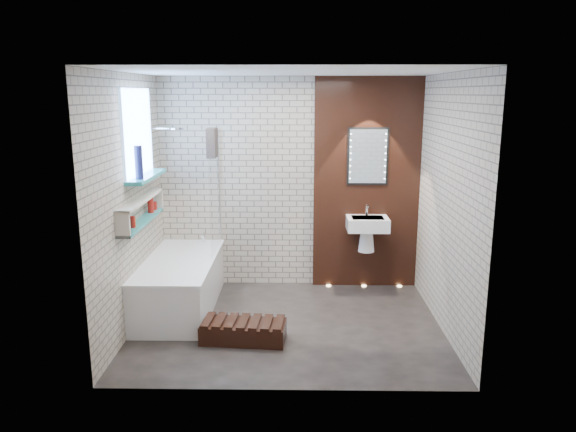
{
  "coord_description": "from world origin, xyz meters",
  "views": [
    {
      "loc": [
        0.09,
        -5.39,
        2.4
      ],
      "look_at": [
        0.0,
        0.15,
        1.15
      ],
      "focal_mm": 34.09,
      "sensor_mm": 36.0,
      "label": 1
    }
  ],
  "objects_px": {
    "bathtub": "(180,284)",
    "washbasin": "(367,228)",
    "walnut_step": "(244,332)",
    "bath_screen": "(215,191)",
    "led_mirror": "(368,156)"
  },
  "relations": [
    {
      "from": "bathtub",
      "to": "washbasin",
      "type": "xyz_separation_m",
      "value": [
        2.17,
        0.62,
        0.5
      ]
    },
    {
      "from": "washbasin",
      "to": "led_mirror",
      "type": "xyz_separation_m",
      "value": [
        0.0,
        0.16,
        0.86
      ]
    },
    {
      "from": "bath_screen",
      "to": "walnut_step",
      "type": "bearing_deg",
      "value": -70.94
    },
    {
      "from": "bathtub",
      "to": "walnut_step",
      "type": "xyz_separation_m",
      "value": [
        0.79,
        -0.83,
        -0.2
      ]
    },
    {
      "from": "led_mirror",
      "to": "walnut_step",
      "type": "relative_size",
      "value": 0.85
    },
    {
      "from": "washbasin",
      "to": "walnut_step",
      "type": "relative_size",
      "value": 0.7
    },
    {
      "from": "bath_screen",
      "to": "walnut_step",
      "type": "relative_size",
      "value": 1.69
    },
    {
      "from": "bathtub",
      "to": "led_mirror",
      "type": "relative_size",
      "value": 2.49
    },
    {
      "from": "led_mirror",
      "to": "walnut_step",
      "type": "height_order",
      "value": "led_mirror"
    },
    {
      "from": "led_mirror",
      "to": "walnut_step",
      "type": "xyz_separation_m",
      "value": [
        -1.38,
        -1.61,
        -1.56
      ]
    },
    {
      "from": "bathtub",
      "to": "washbasin",
      "type": "height_order",
      "value": "washbasin"
    },
    {
      "from": "bath_screen",
      "to": "walnut_step",
      "type": "xyz_separation_m",
      "value": [
        0.44,
        -1.27,
        -1.19
      ]
    },
    {
      "from": "bath_screen",
      "to": "washbasin",
      "type": "height_order",
      "value": "bath_screen"
    },
    {
      "from": "bath_screen",
      "to": "washbasin",
      "type": "bearing_deg",
      "value": 5.78
    },
    {
      "from": "walnut_step",
      "to": "bathtub",
      "type": "bearing_deg",
      "value": 133.81
    }
  ]
}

